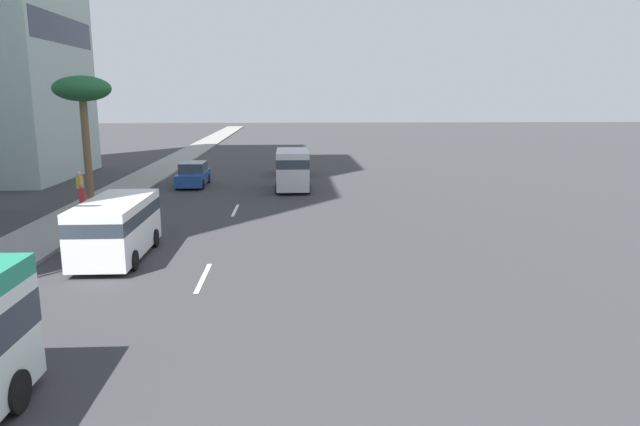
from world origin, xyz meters
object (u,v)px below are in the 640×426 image
at_px(palm_tree, 82,93).
at_px(pedestrian_mid_block, 80,186).
at_px(van_fourth, 293,168).
at_px(car_third, 293,164).
at_px(van_second, 116,225).
at_px(car_lead, 193,175).
at_px(pedestrian_near_lamp, 83,201).

bearing_deg(palm_tree, pedestrian_mid_block, -174.60).
bearing_deg(van_fourth, car_third, -0.70).
height_order(van_second, car_third, van_second).
bearing_deg(car_lead, van_second, 0.26).
bearing_deg(van_second, pedestrian_mid_block, -154.43).
height_order(car_lead, car_third, car_third).
bearing_deg(pedestrian_mid_block, car_lead, -98.99).
bearing_deg(car_lead, pedestrian_mid_block, -33.36).
distance_m(pedestrian_near_lamp, palm_tree, 8.34).
distance_m(car_lead, pedestrian_near_lamp, 12.18).
xyz_separation_m(car_lead, van_fourth, (-2.18, -6.75, 0.72)).
height_order(car_lead, palm_tree, palm_tree).
xyz_separation_m(car_lead, car_third, (5.66, -6.85, 0.03)).
height_order(car_third, pedestrian_near_lamp, pedestrian_near_lamp).
relative_size(car_third, palm_tree, 0.60).
xyz_separation_m(van_second, palm_tree, (12.52, 5.19, 4.91)).
bearing_deg(car_lead, palm_tree, -43.59).
bearing_deg(car_third, pedestrian_near_lamp, 149.77).
bearing_deg(car_third, van_fourth, 179.30).
xyz_separation_m(van_fourth, pedestrian_mid_block, (-5.27, 11.66, -0.30)).
distance_m(pedestrian_near_lamp, pedestrian_mid_block, 4.57).
bearing_deg(pedestrian_mid_block, pedestrian_near_lamp, 135.15).
relative_size(car_lead, pedestrian_mid_block, 2.43).
bearing_deg(car_third, van_second, 163.96).
distance_m(van_second, van_fourth, 17.06).
relative_size(van_second, palm_tree, 0.77).
distance_m(van_fourth, pedestrian_mid_block, 12.80).
height_order(pedestrian_near_lamp, pedestrian_mid_block, pedestrian_mid_block).
bearing_deg(car_third, car_lead, 129.56).
height_order(van_fourth, pedestrian_near_lamp, van_fourth).
height_order(van_second, pedestrian_mid_block, van_second).
bearing_deg(van_fourth, pedestrian_mid_block, 114.34).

